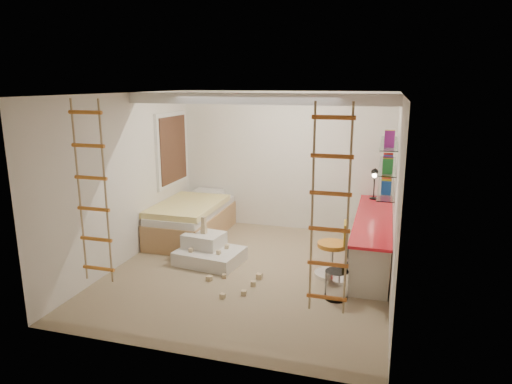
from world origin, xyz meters
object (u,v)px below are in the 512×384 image
(swivel_chair, at_px, (334,256))
(desk, at_px, (372,238))
(bed, at_px, (192,219))
(play_platform, at_px, (208,251))

(swivel_chair, bearing_deg, desk, 53.35)
(desk, height_order, swivel_chair, swivel_chair)
(desk, relative_size, bed, 1.40)
(desk, xyz_separation_m, play_platform, (-2.46, -0.68, -0.24))
(bed, distance_m, swivel_chair, 2.88)
(bed, height_order, swivel_chair, swivel_chair)
(swivel_chair, height_order, play_platform, swivel_chair)
(bed, relative_size, play_platform, 1.91)
(bed, bearing_deg, desk, -6.49)
(bed, bearing_deg, play_platform, -54.82)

